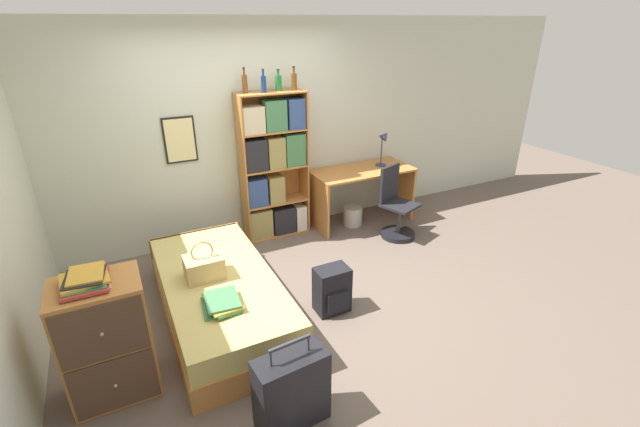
% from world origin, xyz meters
% --- Properties ---
extents(ground_plane, '(14.00, 14.00, 0.00)m').
position_xyz_m(ground_plane, '(0.00, 0.00, 0.00)').
color(ground_plane, '#66564C').
extents(wall_back, '(10.00, 0.09, 2.60)m').
position_xyz_m(wall_back, '(-0.00, 1.58, 1.30)').
color(wall_back, beige).
rests_on(wall_back, ground_plane).
extents(bed, '(0.96, 2.03, 0.45)m').
position_xyz_m(bed, '(-0.71, 0.02, 0.22)').
color(bed, '#B77538').
rests_on(bed, ground_plane).
extents(handbag, '(0.33, 0.26, 0.36)m').
position_xyz_m(handbag, '(-0.81, 0.03, 0.55)').
color(handbag, tan).
rests_on(handbag, bed).
extents(book_stack_on_bed, '(0.32, 0.38, 0.07)m').
position_xyz_m(book_stack_on_bed, '(-0.79, -0.46, 0.48)').
color(book_stack_on_bed, '#427A4C').
rests_on(book_stack_on_bed, bed).
extents(suitcase, '(0.51, 0.26, 0.70)m').
position_xyz_m(suitcase, '(-0.57, -1.36, 0.29)').
color(suitcase, black).
rests_on(suitcase, ground_plane).
extents(dresser, '(0.59, 0.47, 0.94)m').
position_xyz_m(dresser, '(-1.63, -0.51, 0.47)').
color(dresser, '#B77538').
rests_on(dresser, ground_plane).
extents(magazine_pile_on_dresser, '(0.31, 0.38, 0.08)m').
position_xyz_m(magazine_pile_on_dresser, '(-1.67, -0.49, 0.98)').
color(magazine_pile_on_dresser, beige).
rests_on(magazine_pile_on_dresser, dresser).
extents(bookcase, '(0.81, 0.30, 1.80)m').
position_xyz_m(bookcase, '(0.37, 1.38, 0.89)').
color(bookcase, '#B77538').
rests_on(bookcase, ground_plane).
extents(bottle_green, '(0.06, 0.06, 0.28)m').
position_xyz_m(bottle_green, '(0.10, 1.41, 1.91)').
color(bottle_green, brown).
rests_on(bottle_green, bookcase).
extents(bottle_brown, '(0.06, 0.06, 0.26)m').
position_xyz_m(bottle_brown, '(0.30, 1.36, 1.90)').
color(bottle_brown, navy).
rests_on(bottle_brown, bookcase).
extents(bottle_clear, '(0.07, 0.07, 0.24)m').
position_xyz_m(bottle_clear, '(0.50, 1.40, 1.89)').
color(bottle_clear, '#1E6B2D').
rests_on(bottle_clear, bookcase).
extents(bottle_blue, '(0.07, 0.07, 0.27)m').
position_xyz_m(bottle_blue, '(0.67, 1.36, 1.91)').
color(bottle_blue, brown).
rests_on(bottle_blue, bookcase).
extents(desk, '(1.35, 0.64, 0.75)m').
position_xyz_m(desk, '(1.56, 1.21, 0.53)').
color(desk, '#B77538').
rests_on(desk, ground_plane).
extents(desk_lamp, '(0.19, 0.14, 0.48)m').
position_xyz_m(desk_lamp, '(1.91, 1.25, 1.07)').
color(desk_lamp, navy).
rests_on(desk_lamp, desk).
extents(desk_chair, '(0.51, 0.51, 0.91)m').
position_xyz_m(desk_chair, '(1.73, 0.64, 0.30)').
color(desk_chair, black).
rests_on(desk_chair, ground_plane).
extents(backpack, '(0.32, 0.25, 0.46)m').
position_xyz_m(backpack, '(0.27, -0.38, 0.23)').
color(backpack, black).
rests_on(backpack, ground_plane).
extents(waste_bin, '(0.25, 0.25, 0.26)m').
position_xyz_m(waste_bin, '(1.40, 1.15, 0.13)').
color(waste_bin, '#B7B2A8').
rests_on(waste_bin, ground_plane).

